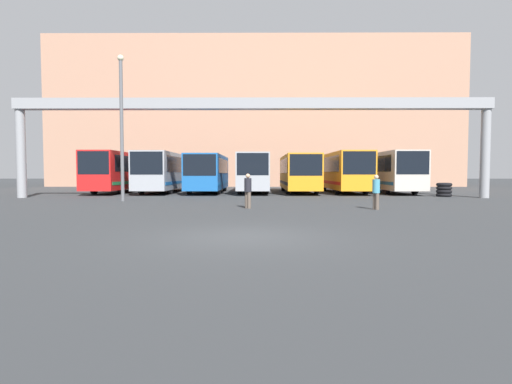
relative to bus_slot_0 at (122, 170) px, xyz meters
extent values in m
plane|color=#2D3033|center=(11.31, -23.80, -1.90)|extent=(200.00, 200.00, 0.00)
cube|color=tan|center=(11.31, 18.96, 7.05)|extent=(50.07, 12.00, 17.91)
cylinder|color=gray|center=(-4.08, -7.68, 1.02)|extent=(0.60, 0.60, 5.85)
cylinder|color=gray|center=(26.70, -7.68, 1.02)|extent=(0.60, 0.60, 5.85)
cube|color=gray|center=(11.31, -7.68, 4.30)|extent=(31.38, 0.80, 0.70)
cube|color=red|center=(0.00, 0.01, -0.08)|extent=(2.43, 11.88, 2.95)
cube|color=black|center=(0.00, -5.91, 0.47)|extent=(2.24, 0.06, 1.65)
cube|color=black|center=(0.00, 0.01, 0.47)|extent=(2.46, 10.09, 1.24)
cube|color=#268C4C|center=(0.00, 0.01, -1.02)|extent=(2.46, 11.28, 0.24)
cylinder|color=black|center=(-1.06, -3.31, -1.43)|extent=(0.28, 0.94, 0.94)
cylinder|color=black|center=(1.06, -3.31, -1.43)|extent=(0.28, 0.94, 0.94)
cylinder|color=black|center=(-1.06, 3.34, -1.43)|extent=(0.28, 0.94, 0.94)
cylinder|color=black|center=(1.06, 3.34, -1.43)|extent=(0.28, 0.94, 0.94)
cube|color=#999EA5|center=(3.77, -0.22, -0.09)|extent=(2.53, 11.42, 2.92)
cube|color=black|center=(3.77, -5.91, 0.45)|extent=(2.33, 0.06, 1.63)
cube|color=black|center=(3.77, -0.22, 0.45)|extent=(2.56, 9.71, 1.23)
cube|color=#1966B2|center=(3.77, -0.22, -1.03)|extent=(2.56, 10.85, 0.24)
cylinder|color=black|center=(2.67, -3.41, -1.43)|extent=(0.28, 0.94, 0.94)
cylinder|color=black|center=(4.88, -3.41, -1.43)|extent=(0.28, 0.94, 0.94)
cylinder|color=black|center=(2.67, 2.98, -1.43)|extent=(0.28, 0.94, 0.94)
cylinder|color=black|center=(4.88, 2.98, -1.43)|extent=(0.28, 0.94, 0.94)
cube|color=#1959A5|center=(7.54, -0.91, -0.19)|extent=(2.56, 10.03, 2.73)
cube|color=black|center=(7.54, -5.91, 0.32)|extent=(2.35, 0.06, 1.53)
cube|color=black|center=(7.54, -0.91, 0.32)|extent=(2.59, 8.52, 1.15)
cube|color=#1966B2|center=(7.54, -0.91, -1.06)|extent=(2.59, 9.53, 0.24)
cylinder|color=black|center=(6.43, -3.72, -1.41)|extent=(0.28, 0.98, 0.98)
cylinder|color=black|center=(8.66, -3.72, -1.41)|extent=(0.28, 0.98, 0.98)
cylinder|color=black|center=(6.43, 1.90, -1.41)|extent=(0.28, 0.98, 0.98)
cylinder|color=black|center=(8.66, 1.90, -1.41)|extent=(0.28, 0.98, 0.98)
cube|color=#999EA5|center=(11.31, 0.28, -0.14)|extent=(2.45, 12.41, 2.81)
cube|color=black|center=(11.31, -5.91, 0.38)|extent=(2.26, 0.06, 1.58)
cube|color=black|center=(11.31, 0.28, 0.38)|extent=(2.48, 10.55, 1.18)
cube|color=black|center=(11.31, 0.28, -1.04)|extent=(2.48, 11.79, 0.24)
cylinder|color=black|center=(10.25, -3.20, -1.38)|extent=(0.28, 1.05, 1.05)
cylinder|color=black|center=(12.38, -3.20, -1.38)|extent=(0.28, 1.05, 1.05)
cylinder|color=black|center=(10.25, 3.75, -1.38)|extent=(0.28, 1.05, 1.05)
cylinder|color=black|center=(12.38, 3.75, -1.38)|extent=(0.28, 1.05, 1.05)
cube|color=orange|center=(15.09, -0.56, -0.18)|extent=(2.53, 10.74, 2.74)
cube|color=black|center=(15.09, -5.91, 0.32)|extent=(2.32, 0.06, 1.53)
cube|color=black|center=(15.09, -0.56, 0.32)|extent=(2.56, 9.13, 1.15)
cube|color=black|center=(15.09, -0.56, -1.06)|extent=(2.56, 10.20, 0.24)
cylinder|color=black|center=(13.98, -3.56, -1.44)|extent=(0.28, 0.93, 0.93)
cylinder|color=black|center=(16.19, -3.56, -1.44)|extent=(0.28, 0.93, 0.93)
cylinder|color=black|center=(13.98, 2.45, -1.44)|extent=(0.28, 0.93, 0.93)
cylinder|color=black|center=(16.19, 2.45, -1.44)|extent=(0.28, 0.93, 0.93)
cube|color=orange|center=(18.86, -0.59, -0.08)|extent=(2.54, 10.68, 2.94)
cube|color=black|center=(18.86, -5.91, 0.46)|extent=(2.34, 0.06, 1.64)
cube|color=black|center=(18.86, -0.59, 0.46)|extent=(2.57, 9.08, 1.23)
cube|color=red|center=(18.86, -0.59, -1.02)|extent=(2.57, 10.14, 0.24)
cylinder|color=black|center=(17.75, -3.58, -1.36)|extent=(0.28, 1.09, 1.09)
cylinder|color=black|center=(19.97, -3.58, -1.36)|extent=(0.28, 1.09, 1.09)
cylinder|color=black|center=(17.75, 2.40, -1.36)|extent=(0.28, 1.09, 1.09)
cylinder|color=black|center=(19.97, 2.40, -1.36)|extent=(0.28, 1.09, 1.09)
cube|color=beige|center=(22.63, -0.48, -0.08)|extent=(2.52, 10.89, 2.95)
cube|color=black|center=(22.63, -5.91, 0.47)|extent=(2.32, 0.06, 1.65)
cube|color=black|center=(22.63, -0.48, 0.47)|extent=(2.55, 9.26, 1.24)
cube|color=#1966B2|center=(22.63, -0.48, -1.02)|extent=(2.55, 10.35, 0.24)
cylinder|color=black|center=(21.53, -3.53, -1.40)|extent=(0.28, 1.00, 1.00)
cylinder|color=black|center=(23.73, -3.53, -1.40)|extent=(0.28, 1.00, 1.00)
cylinder|color=black|center=(21.53, 2.57, -1.40)|extent=(0.28, 1.00, 1.00)
cylinder|color=black|center=(23.73, 2.57, -1.40)|extent=(0.28, 1.00, 1.00)
cylinder|color=brown|center=(11.17, -15.45, -1.51)|extent=(0.18, 0.18, 0.77)
cylinder|color=brown|center=(11.28, -15.55, -1.51)|extent=(0.18, 0.18, 0.77)
cylinder|color=black|center=(11.22, -15.50, -0.81)|extent=(0.34, 0.34, 0.64)
sphere|color=tan|center=(11.22, -15.50, -0.38)|extent=(0.21, 0.21, 0.21)
cylinder|color=brown|center=(17.08, -16.19, -1.53)|extent=(0.17, 0.17, 0.75)
cylinder|color=brown|center=(17.02, -16.05, -1.53)|extent=(0.17, 0.17, 0.75)
cylinder|color=teal|center=(17.05, -16.12, -0.84)|extent=(0.33, 0.33, 0.63)
sphere|color=tan|center=(17.05, -16.12, -0.42)|extent=(0.20, 0.20, 0.20)
torus|color=black|center=(24.71, -6.26, -1.78)|extent=(1.04, 1.04, 0.24)
torus|color=black|center=(24.71, -6.26, -1.54)|extent=(1.04, 1.04, 0.24)
torus|color=black|center=(24.71, -6.26, -1.30)|extent=(1.04, 1.04, 0.24)
torus|color=black|center=(24.71, -6.26, -1.06)|extent=(1.04, 1.04, 0.24)
cylinder|color=#595B60|center=(3.74, -10.84, 2.17)|extent=(0.20, 0.20, 8.15)
sphere|color=beige|center=(3.74, -10.84, 6.40)|extent=(0.36, 0.36, 0.36)
camera|label=1|loc=(11.71, -34.18, -0.22)|focal=28.00mm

